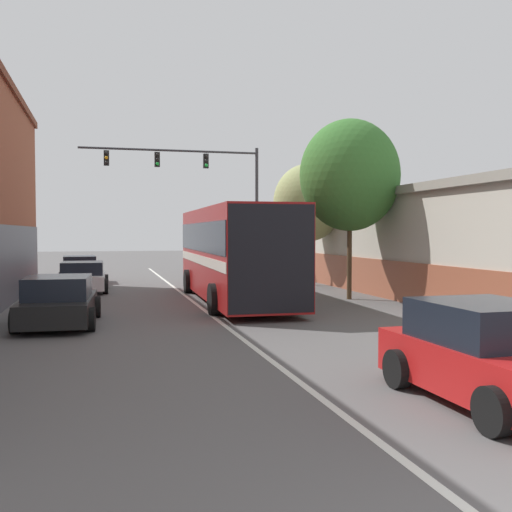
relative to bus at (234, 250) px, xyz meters
name	(u,v)px	position (x,y,z in m)	size (l,w,h in m)	color
lane_center_line	(201,308)	(-1.50, -1.59, -1.94)	(0.14, 45.85, 0.01)	silver
building_right_storefront	(503,240)	(10.87, -1.04, 0.34)	(10.21, 28.35, 4.31)	#B7B2A3
bus	(234,250)	(0.00, 0.00, 0.00)	(3.13, 11.32, 3.46)	maroon
hatchback_foreground	(492,356)	(0.92, -14.01, -1.22)	(2.19, 3.98, 1.52)	red
parked_car_left_near	(83,277)	(-5.60, 5.20, -1.31)	(2.20, 4.12, 1.32)	silver
parked_car_left_mid	(59,302)	(-5.96, -4.39, -1.29)	(2.25, 4.39, 1.38)	black
parked_car_left_far	(80,270)	(-5.90, 10.39, -1.29)	(2.16, 4.48, 1.38)	red
traffic_signal_gantry	(201,179)	(0.65, 11.32, 3.59)	(9.88, 0.36, 7.38)	#333338
street_tree_near	(350,175)	(4.49, -0.38, 2.84)	(3.91, 3.52, 6.94)	#4C3823
street_tree_far	(308,203)	(4.97, 5.75, 2.08)	(3.43, 3.09, 5.91)	#3D2D1E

